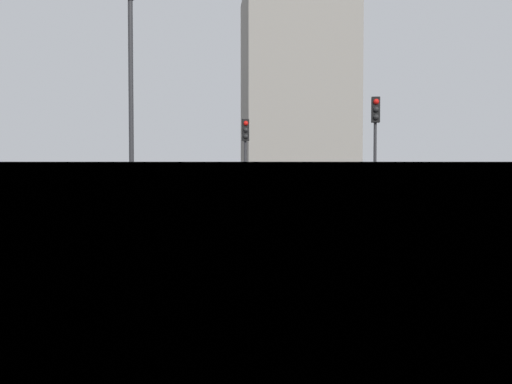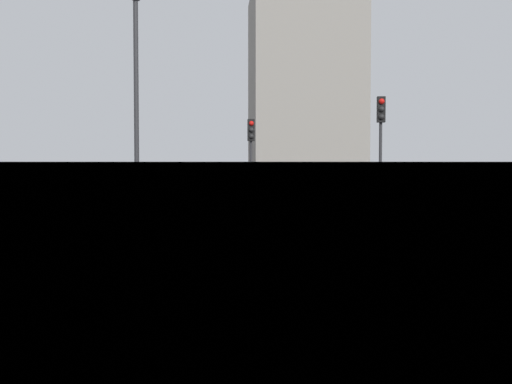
{
  "view_description": "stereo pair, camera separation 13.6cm",
  "coord_description": "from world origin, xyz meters",
  "px_view_note": "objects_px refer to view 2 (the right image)",
  "views": [
    {
      "loc": [
        -6.43,
        1.72,
        1.55
      ],
      "look_at": [
        1.88,
        0.98,
        1.25
      ],
      "focal_mm": 38.06,
      "sensor_mm": 36.0,
      "label": 1
    },
    {
      "loc": [
        -6.44,
        1.59,
        1.55
      ],
      "look_at": [
        1.88,
        0.98,
        1.25
      ],
      "focal_mm": 38.06,
      "sensor_mm": 36.0,
      "label": 2
    }
  ],
  "objects_px": {
    "car_black_right_second": "(225,232)",
    "traffic_light_near_left": "(251,144)",
    "traffic_light_near_right": "(381,131)",
    "car_grey_right_lead": "(216,201)",
    "street_lamp_kerbside": "(136,87)"
  },
  "relations": [
    {
      "from": "street_lamp_kerbside",
      "to": "traffic_light_near_left",
      "type": "bearing_deg",
      "value": -45.91
    },
    {
      "from": "car_black_right_second",
      "to": "traffic_light_near_right",
      "type": "distance_m",
      "value": 12.81
    },
    {
      "from": "street_lamp_kerbside",
      "to": "car_grey_right_lead",
      "type": "bearing_deg",
      "value": -145.62
    },
    {
      "from": "traffic_light_near_left",
      "to": "street_lamp_kerbside",
      "type": "xyz_separation_m",
      "value": [
        -3.99,
        4.12,
        1.7
      ]
    },
    {
      "from": "car_black_right_second",
      "to": "traffic_light_near_left",
      "type": "distance_m",
      "value": 15.2
    },
    {
      "from": "car_grey_right_lead",
      "to": "traffic_light_near_left",
      "type": "bearing_deg",
      "value": -8.76
    },
    {
      "from": "car_grey_right_lead",
      "to": "street_lamp_kerbside",
      "type": "bearing_deg",
      "value": 35.94
    },
    {
      "from": "car_grey_right_lead",
      "to": "car_black_right_second",
      "type": "xyz_separation_m",
      "value": [
        -7.1,
        -0.11,
        -0.06
      ]
    },
    {
      "from": "car_grey_right_lead",
      "to": "traffic_light_near_left",
      "type": "xyz_separation_m",
      "value": [
        7.91,
        -1.44,
        1.93
      ]
    },
    {
      "from": "car_grey_right_lead",
      "to": "car_black_right_second",
      "type": "height_order",
      "value": "car_grey_right_lead"
    },
    {
      "from": "car_black_right_second",
      "to": "street_lamp_kerbside",
      "type": "distance_m",
      "value": 11.95
    },
    {
      "from": "car_black_right_second",
      "to": "traffic_light_near_left",
      "type": "relative_size",
      "value": 1.25
    },
    {
      "from": "car_black_right_second",
      "to": "street_lamp_kerbside",
      "type": "height_order",
      "value": "street_lamp_kerbside"
    },
    {
      "from": "traffic_light_near_left",
      "to": "traffic_light_near_right",
      "type": "bearing_deg",
      "value": 45.01
    },
    {
      "from": "car_black_right_second",
      "to": "traffic_light_near_right",
      "type": "relative_size",
      "value": 1.11
    }
  ]
}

